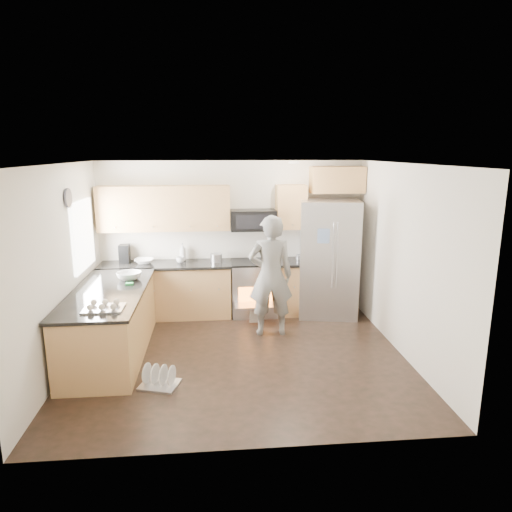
{
  "coord_description": "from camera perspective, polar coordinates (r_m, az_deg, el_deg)",
  "views": [
    {
      "loc": [
        -0.31,
        -5.79,
        2.76
      ],
      "look_at": [
        0.28,
        0.5,
        1.3
      ],
      "focal_mm": 32.0,
      "sensor_mm": 36.0,
      "label": 1
    }
  ],
  "objects": [
    {
      "name": "refrigerator",
      "position": [
        7.78,
        9.05,
        -0.32
      ],
      "size": [
        1.08,
        0.9,
        1.97
      ],
      "rotation": [
        0.0,
        0.0,
        -0.17
      ],
      "color": "#B7B7BC",
      "rests_on": "ground"
    },
    {
      "name": "person",
      "position": [
        6.86,
        1.82,
        -2.5
      ],
      "size": [
        0.68,
        0.46,
        1.85
      ],
      "primitive_type": "imported",
      "rotation": [
        0.0,
        0.0,
        3.12
      ],
      "color": "gray",
      "rests_on": "ground"
    },
    {
      "name": "peninsula",
      "position": [
        6.61,
        -17.72,
        -7.91
      ],
      "size": [
        0.96,
        2.36,
        1.04
      ],
      "color": "tan",
      "rests_on": "ground"
    },
    {
      "name": "dish_rack",
      "position": [
        5.79,
        -11.98,
        -14.93
      ],
      "size": [
        0.53,
        0.47,
        0.27
      ],
      "rotation": [
        0.0,
        0.0,
        -0.3
      ],
      "color": "#B7B7BC",
      "rests_on": "ground"
    },
    {
      "name": "stove_range",
      "position": [
        7.79,
        -0.29,
        -2.47
      ],
      "size": [
        0.76,
        0.97,
        1.79
      ],
      "color": "#B7B7BC",
      "rests_on": "ground"
    },
    {
      "name": "room_shell",
      "position": [
        5.91,
        -2.61,
        2.44
      ],
      "size": [
        4.54,
        4.04,
        2.62
      ],
      "color": "silver",
      "rests_on": "ground"
    },
    {
      "name": "ground",
      "position": [
        6.42,
        -2.11,
        -12.44
      ],
      "size": [
        4.5,
        4.5,
        0.0
      ],
      "primitive_type": "plane",
      "color": "black",
      "rests_on": "ground"
    },
    {
      "name": "back_cabinet_run",
      "position": [
        7.75,
        -7.22,
        -0.47
      ],
      "size": [
        4.45,
        0.64,
        2.5
      ],
      "color": "tan",
      "rests_on": "ground"
    }
  ]
}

